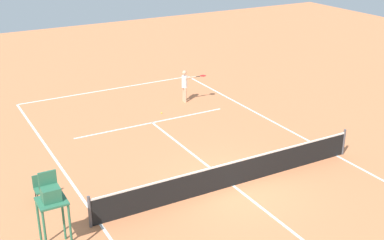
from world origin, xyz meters
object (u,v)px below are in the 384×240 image
object	(u,v)px
umpire_chair	(51,200)
courtside_chair_mid	(41,188)
player_serving	(185,83)
tennis_ball	(162,113)

from	to	relation	value
umpire_chair	courtside_chair_mid	world-z (taller)	umpire_chair
umpire_chair	courtside_chair_mid	distance (m)	3.01
player_serving	tennis_ball	xyz separation A→B (m)	(1.83, 0.93, -0.95)
player_serving	umpire_chair	size ratio (longest dim) A/B	0.69
umpire_chair	tennis_ball	bearing A→B (deg)	-131.97
player_serving	courtside_chair_mid	world-z (taller)	player_serving
umpire_chair	courtside_chair_mid	size ratio (longest dim) A/B	2.54
player_serving	umpire_chair	distance (m)	12.91
umpire_chair	courtside_chair_mid	xyz separation A→B (m)	(-0.28, -2.80, -1.07)
tennis_ball	courtside_chair_mid	size ratio (longest dim) A/B	0.07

